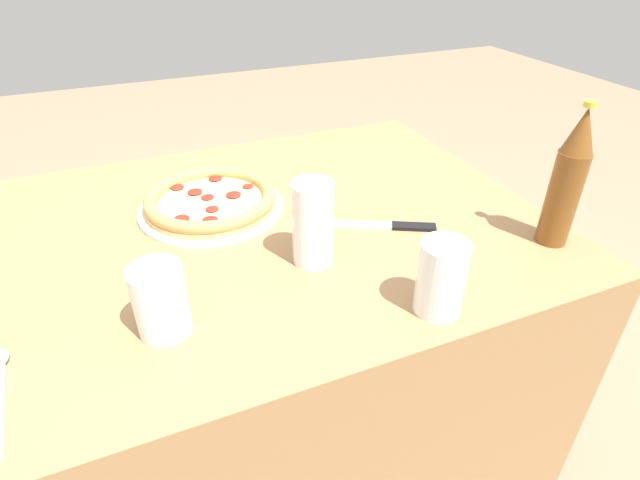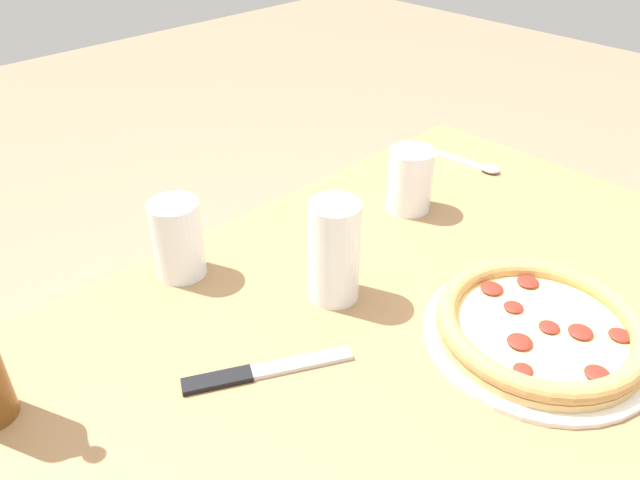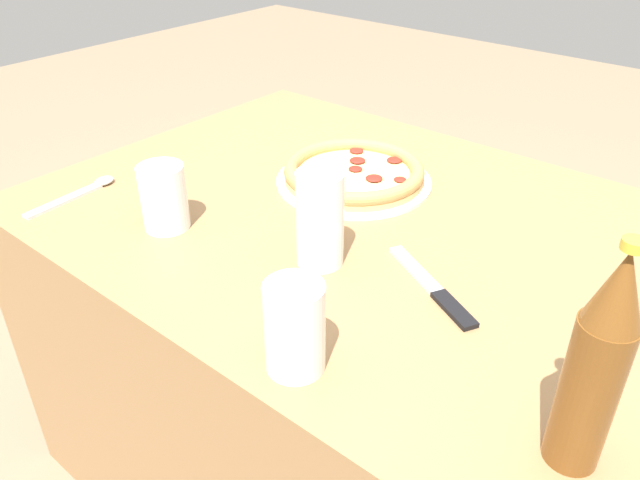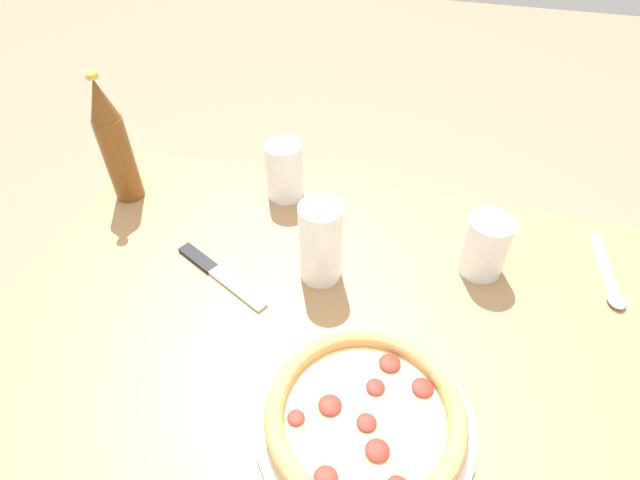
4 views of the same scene
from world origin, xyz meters
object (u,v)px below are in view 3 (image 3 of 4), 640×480
at_px(beer_bottle, 596,366).
at_px(glass_water, 320,223).
at_px(glass_cola, 164,200).
at_px(glass_red_wine, 295,331).
at_px(knife, 434,289).
at_px(pizza_margherita, 354,174).
at_px(spoon, 83,191).

bearing_deg(beer_bottle, glass_water, -14.82).
xyz_separation_m(glass_cola, glass_red_wine, (-0.41, 0.12, 0.00)).
height_order(glass_red_wine, knife, glass_red_wine).
xyz_separation_m(pizza_margherita, beer_bottle, (-0.59, 0.39, 0.11)).
height_order(glass_water, glass_cola, glass_water).
bearing_deg(beer_bottle, pizza_margherita, -33.16).
relative_size(glass_cola, glass_red_wine, 0.92).
bearing_deg(beer_bottle, glass_red_wine, 14.84).
height_order(pizza_margherita, knife, pizza_margherita).
relative_size(pizza_margherita, spoon, 1.58).
relative_size(pizza_margherita, glass_cola, 2.68).
distance_m(pizza_margherita, glass_red_wine, 0.54).
distance_m(glass_water, glass_cola, 0.29).
xyz_separation_m(glass_cola, spoon, (0.23, 0.02, -0.05)).
distance_m(glass_water, spoon, 0.53).
bearing_deg(glass_red_wine, knife, -101.31).
relative_size(pizza_margherita, glass_red_wine, 2.48).
height_order(glass_cola, spoon, glass_cola).
relative_size(glass_cola, beer_bottle, 0.42).
xyz_separation_m(beer_bottle, spoon, (0.97, -0.01, -0.13)).
relative_size(glass_water, knife, 0.76).
bearing_deg(glass_water, glass_red_wine, 122.54).
bearing_deg(glass_water, spoon, 12.25).
distance_m(glass_cola, knife, 0.49).
bearing_deg(beer_bottle, spoon, -0.61).
bearing_deg(pizza_margherita, knife, 145.75).
distance_m(beer_bottle, knife, 0.35).
height_order(glass_water, spoon, glass_water).
height_order(glass_water, knife, glass_water).
height_order(pizza_margherita, glass_water, glass_water).
bearing_deg(pizza_margherita, glass_red_wine, 119.30).
xyz_separation_m(pizza_margherita, glass_water, (-0.13, 0.26, 0.05)).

